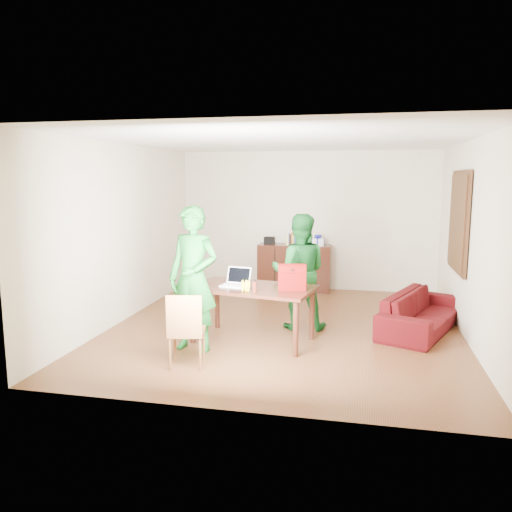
% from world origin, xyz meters
% --- Properties ---
extents(room, '(5.20, 5.70, 2.90)m').
position_xyz_m(room, '(0.01, 0.13, 1.31)').
color(room, '#422210').
rests_on(room, ground).
extents(table, '(1.73, 1.16, 0.75)m').
position_xyz_m(table, '(-0.33, -0.70, 0.66)').
color(table, black).
rests_on(table, ground).
extents(chair, '(0.47, 0.45, 0.89)m').
position_xyz_m(chair, '(-0.88, -1.76, 0.26)').
color(chair, brown).
rests_on(chair, ground).
extents(person_near, '(0.75, 0.57, 1.85)m').
position_xyz_m(person_near, '(-0.99, -1.18, 0.93)').
color(person_near, '#166520').
rests_on(person_near, ground).
extents(person_far, '(0.87, 0.71, 1.68)m').
position_xyz_m(person_far, '(0.20, 0.04, 0.84)').
color(person_far, '#12541E').
rests_on(person_far, ground).
extents(laptop, '(0.38, 0.29, 0.24)m').
position_xyz_m(laptop, '(-0.58, -0.72, 0.79)').
color(laptop, white).
rests_on(laptop, table).
extents(bananas, '(0.17, 0.12, 0.06)m').
position_xyz_m(bananas, '(-0.35, -1.02, 0.78)').
color(bananas, yellow).
rests_on(bananas, table).
extents(bottle, '(0.06, 0.06, 0.16)m').
position_xyz_m(bottle, '(-0.24, -1.01, 0.83)').
color(bottle, '#591E14').
rests_on(bottle, table).
extents(red_bag, '(0.39, 0.26, 0.26)m').
position_xyz_m(red_bag, '(0.20, -0.74, 0.88)').
color(red_bag, '#730A07').
rests_on(red_bag, table).
extents(sofa, '(1.40, 2.01, 0.55)m').
position_xyz_m(sofa, '(1.95, 0.26, 0.27)').
color(sofa, '#3F080A').
rests_on(sofa, ground).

